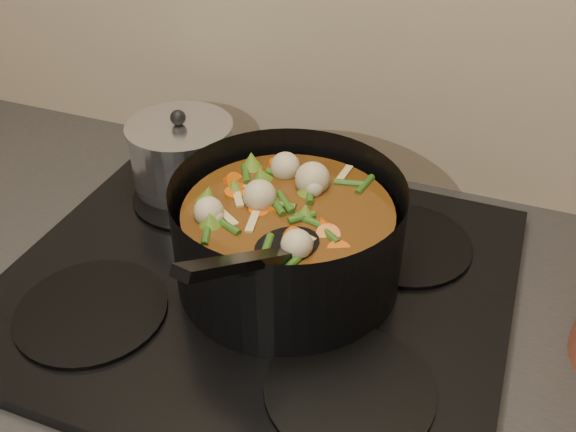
% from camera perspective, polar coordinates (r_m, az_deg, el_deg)
% --- Properties ---
extents(stovetop, '(0.62, 0.54, 0.03)m').
position_cam_1_polar(stovetop, '(0.83, -2.67, -5.87)').
color(stovetop, black).
rests_on(stovetop, counter).
extents(stockpot, '(0.36, 0.42, 0.21)m').
position_cam_1_polar(stockpot, '(0.78, -0.00, -1.89)').
color(stockpot, black).
rests_on(stockpot, stovetop).
extents(saucepan, '(0.16, 0.16, 0.13)m').
position_cam_1_polar(saucepan, '(0.97, -9.38, 5.31)').
color(saucepan, silver).
rests_on(saucepan, stovetop).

